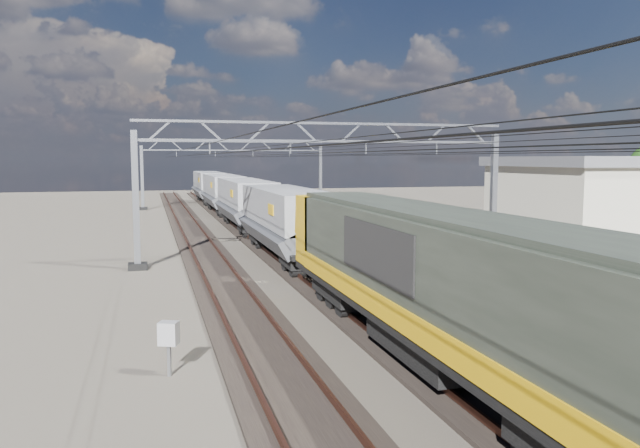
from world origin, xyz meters
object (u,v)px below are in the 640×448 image
object	(u,v)px
hopper_wagon_third	(223,190)
hopper_wagon_fourth	(209,185)
hopper_wagon_lead	(287,217)
hopper_wagon_mid	(246,200)
trackside_cabinet	(169,335)
locomotive	(440,278)
catenary_gantry_mid	(329,185)
catenary_gantry_far	(235,171)

from	to	relation	value
hopper_wagon_third	hopper_wagon_fourth	world-z (taller)	same
hopper_wagon_lead	hopper_wagon_mid	distance (m)	14.20
hopper_wagon_third	hopper_wagon_lead	bearing A→B (deg)	-90.00
hopper_wagon_third	trackside_cabinet	size ratio (longest dim) A/B	9.62
hopper_wagon_lead	trackside_cabinet	distance (m)	17.74
hopper_wagon_third	locomotive	bearing A→B (deg)	-90.00
catenary_gantry_mid	hopper_wagon_third	xyz separation A→B (m)	(-2.00, 29.36, -1.67)
catenary_gantry_far	hopper_wagon_lead	size ratio (longest dim) A/B	1.53
catenary_gantry_mid	hopper_wagon_lead	xyz separation A→B (m)	(-2.00, 0.96, -1.67)
catenary_gantry_mid	hopper_wagon_third	world-z (taller)	catenary_gantry_mid
hopper_wagon_lead	catenary_gantry_far	bearing A→B (deg)	86.73
hopper_wagon_mid	locomotive	bearing A→B (deg)	-90.00
hopper_wagon_third	catenary_gantry_mid	bearing A→B (deg)	-86.10
catenary_gantry_far	hopper_wagon_lead	distance (m)	35.14
hopper_wagon_lead	hopper_wagon_mid	size ratio (longest dim) A/B	1.00
hopper_wagon_lead	hopper_wagon_mid	xyz separation A→B (m)	(0.00, 14.20, 0.00)
catenary_gantry_mid	hopper_wagon_lead	distance (m)	2.78
hopper_wagon_mid	trackside_cabinet	bearing A→B (deg)	-102.03
locomotive	hopper_wagon_mid	distance (m)	31.90
locomotive	hopper_wagon_mid	bearing A→B (deg)	90.00
catenary_gantry_mid	hopper_wagon_mid	bearing A→B (deg)	97.52
hopper_wagon_third	trackside_cabinet	distance (m)	45.34
catenary_gantry_mid	hopper_wagon_lead	world-z (taller)	catenary_gantry_mid
hopper_wagon_mid	hopper_wagon_fourth	world-z (taller)	same
catenary_gantry_far	locomotive	bearing A→B (deg)	-92.17
hopper_wagon_lead	hopper_wagon_fourth	world-z (taller)	same
hopper_wagon_mid	trackside_cabinet	distance (m)	31.37
catenary_gantry_far	trackside_cabinet	bearing A→B (deg)	-99.41
hopper_wagon_lead	hopper_wagon_third	size ratio (longest dim) A/B	1.00
catenary_gantry_mid	locomotive	bearing A→B (deg)	-96.81
hopper_wagon_lead	hopper_wagon_fourth	xyz separation A→B (m)	(0.00, 42.60, 0.00)
catenary_gantry_mid	trackside_cabinet	distance (m)	17.92
hopper_wagon_lead	trackside_cabinet	xyz separation A→B (m)	(-6.53, -16.45, -1.20)
hopper_wagon_lead	trackside_cabinet	world-z (taller)	hopper_wagon_lead
hopper_wagon_mid	hopper_wagon_fourth	bearing A→B (deg)	90.00
hopper_wagon_lead	locomotive	bearing A→B (deg)	-90.00
hopper_wagon_lead	hopper_wagon_fourth	bearing A→B (deg)	90.00
catenary_gantry_mid	hopper_wagon_mid	distance (m)	15.38
hopper_wagon_mid	trackside_cabinet	size ratio (longest dim) A/B	9.62
hopper_wagon_mid	hopper_wagon_fourth	distance (m)	28.40
catenary_gantry_far	hopper_wagon_fourth	xyz separation A→B (m)	(-2.00, 7.56, -1.67)
hopper_wagon_mid	catenary_gantry_mid	bearing A→B (deg)	-82.48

